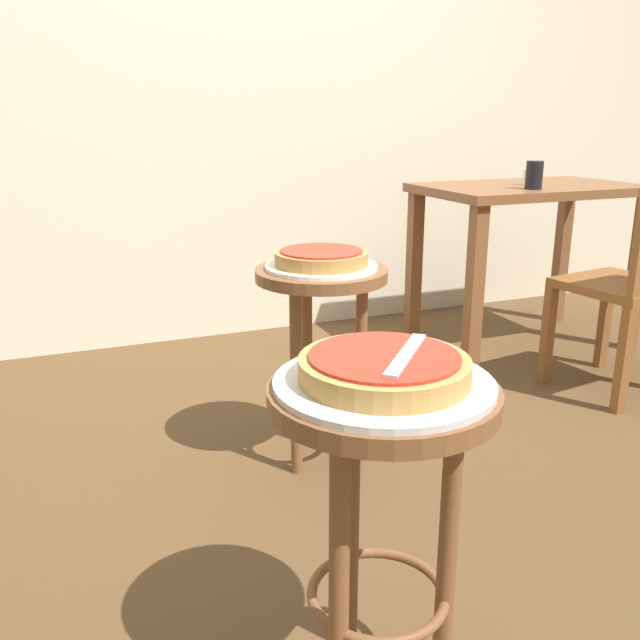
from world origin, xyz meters
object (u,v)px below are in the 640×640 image
object	(u,v)px
serving_plate_foreground	(384,383)
pizza_server_knife	(406,355)
cup_near_edge	(534,175)
pizza_middle	(321,258)
stool_foreground	(381,468)
condiment_shaker	(528,177)
wooden_chair	(636,281)
dining_table	(528,214)
serving_plate_middle	(321,267)
pizza_foreground	(384,368)
stool_middle	(321,318)

from	to	relation	value
serving_plate_foreground	pizza_server_knife	bearing A→B (deg)	-33.69
cup_near_edge	pizza_server_knife	xyz separation A→B (m)	(-1.44, -1.47, -0.14)
pizza_middle	pizza_server_knife	size ratio (longest dim) A/B	1.29
stool_foreground	condiment_shaker	bearing A→B (deg)	45.73
wooden_chair	pizza_server_knife	size ratio (longest dim) A/B	3.86
dining_table	pizza_server_knife	xyz separation A→B (m)	(-1.56, -1.64, 0.06)
dining_table	serving_plate_middle	bearing A→B (deg)	-152.08
pizza_foreground	condiment_shaker	distance (m)	2.25
stool_foreground	stool_middle	world-z (taller)	same
dining_table	condiment_shaker	distance (m)	0.18
stool_foreground	pizza_foreground	distance (m)	0.19
dining_table	wooden_chair	bearing A→B (deg)	-90.10
wooden_chair	pizza_server_knife	world-z (taller)	wooden_chair
cup_near_edge	condiment_shaker	size ratio (longest dim) A/B	1.67
stool_middle	serving_plate_middle	bearing A→B (deg)	0.00
serving_plate_middle	pizza_middle	xyz separation A→B (m)	(0.00, -0.00, 0.03)
pizza_middle	serving_plate_foreground	bearing A→B (deg)	-105.87
wooden_chair	pizza_foreground	bearing A→B (deg)	-149.29
serving_plate_foreground	stool_middle	size ratio (longest dim) A/B	0.61
stool_foreground	dining_table	size ratio (longest dim) A/B	0.63
stool_middle	serving_plate_middle	distance (m)	0.16
stool_middle	condiment_shaker	size ratio (longest dim) A/B	8.78
cup_near_edge	serving_plate_foreground	bearing A→B (deg)	-135.45
pizza_foreground	pizza_middle	xyz separation A→B (m)	(0.26, 0.91, -0.00)
serving_plate_middle	condiment_shaker	bearing A→B (deg)	28.08
stool_foreground	pizza_middle	distance (m)	0.96
dining_table	stool_foreground	bearing A→B (deg)	-134.61
stool_foreground	pizza_foreground	world-z (taller)	pizza_foreground
serving_plate_middle	cup_near_edge	xyz separation A→B (m)	(1.21, 0.54, 0.19)
serving_plate_middle	stool_foreground	bearing A→B (deg)	-105.87
pizza_middle	pizza_foreground	bearing A→B (deg)	-105.87
pizza_middle	cup_near_edge	xyz separation A→B (m)	(1.21, 0.54, 0.17)
condiment_shaker	pizza_middle	bearing A→B (deg)	-151.92
cup_near_edge	pizza_server_knife	bearing A→B (deg)	-134.47
pizza_foreground	stool_middle	xyz separation A→B (m)	(0.26, 0.91, -0.19)
stool_middle	dining_table	xyz separation A→B (m)	(1.34, 0.71, 0.16)
serving_plate_middle	wooden_chair	bearing A→B (deg)	1.62
dining_table	serving_plate_foreground	bearing A→B (deg)	-134.61
wooden_chair	pizza_server_knife	xyz separation A→B (m)	(-1.56, -0.97, 0.23)
dining_table	cup_near_edge	distance (m)	0.29
wooden_chair	dining_table	bearing A→B (deg)	89.90
cup_near_edge	condiment_shaker	world-z (taller)	cup_near_edge
serving_plate_middle	pizza_server_knife	size ratio (longest dim) A/B	1.56
stool_foreground	condiment_shaker	xyz separation A→B (m)	(1.57, 1.61, 0.33)
pizza_middle	wooden_chair	size ratio (longest dim) A/B	0.33
pizza_middle	dining_table	distance (m)	1.51
serving_plate_foreground	cup_near_edge	xyz separation A→B (m)	(1.47, 1.45, 0.19)
stool_foreground	serving_plate_middle	world-z (taller)	serving_plate_middle
pizza_foreground	wooden_chair	xyz separation A→B (m)	(1.59, 0.95, -0.20)
serving_plate_middle	dining_table	world-z (taller)	dining_table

